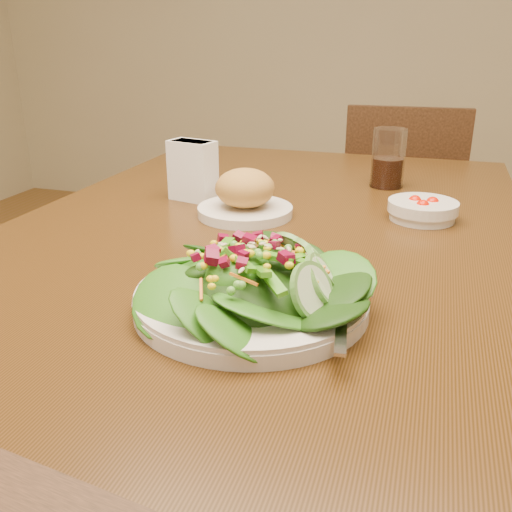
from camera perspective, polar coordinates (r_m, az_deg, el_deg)
name	(u,v)px	position (r m, az deg, el deg)	size (l,w,h in m)	color
dining_table	(261,282)	(1.03, 0.50, -2.66)	(0.90, 1.40, 0.75)	#472912
chair_far	(399,221)	(2.05, 14.12, 3.38)	(0.41, 0.42, 0.86)	#4B2A16
salad_plate	(259,286)	(0.69, 0.29, -3.05)	(0.29, 0.29, 0.08)	silver
bread_plate	(245,197)	(1.05, -1.11, 5.94)	(0.18, 0.18, 0.09)	silver
tomato_bowl	(423,210)	(1.08, 16.32, 4.46)	(0.12, 0.12, 0.04)	silver
drinking_glass	(388,162)	(1.29, 13.05, 9.13)	(0.07, 0.07, 0.13)	silver
napkin_holder	(193,169)	(1.16, -6.34, 8.64)	(0.10, 0.07, 0.12)	white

